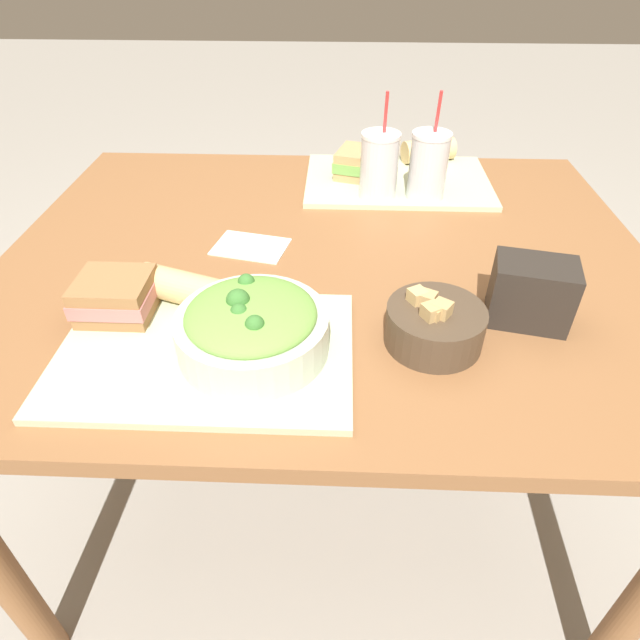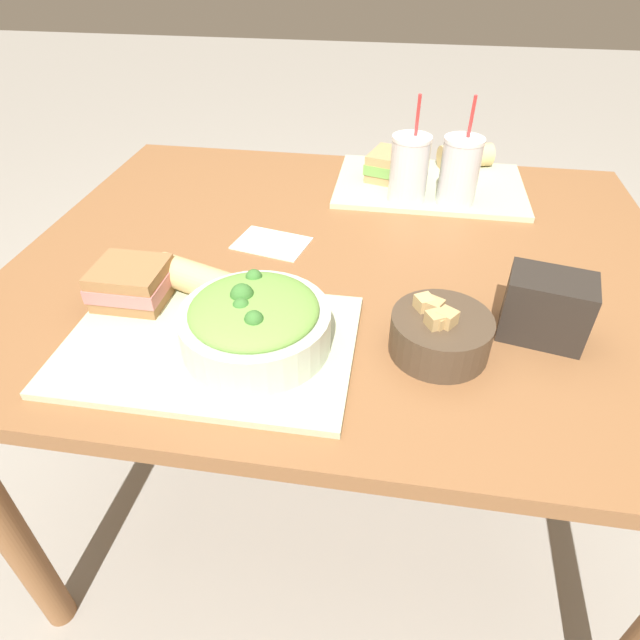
# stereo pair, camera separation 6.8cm
# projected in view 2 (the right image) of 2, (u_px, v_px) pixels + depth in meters

# --- Properties ---
(ground_plane) EXTENTS (12.00, 12.00, 0.00)m
(ground_plane) POSITION_uv_depth(u_px,v_px,m) (338.00, 480.00, 1.49)
(ground_plane) COLOR gray
(dining_table) EXTENTS (1.26, 1.02, 0.73)m
(dining_table) POSITION_uv_depth(u_px,v_px,m) (344.00, 292.00, 1.10)
(dining_table) COLOR brown
(dining_table) RESTS_ON ground_plane
(tray_near) EXTENTS (0.44, 0.30, 0.01)m
(tray_near) POSITION_uv_depth(u_px,v_px,m) (210.00, 343.00, 0.82)
(tray_near) COLOR #B2BC99
(tray_near) RESTS_ON dining_table
(tray_far) EXTENTS (0.44, 0.30, 0.01)m
(tray_far) POSITION_uv_depth(u_px,v_px,m) (429.00, 185.00, 1.28)
(tray_far) COLOR #B2BC99
(tray_far) RESTS_ON dining_table
(salad_bowl) EXTENTS (0.22, 0.22, 0.10)m
(salad_bowl) POSITION_uv_depth(u_px,v_px,m) (255.00, 322.00, 0.78)
(salad_bowl) COLOR beige
(salad_bowl) RESTS_ON tray_near
(soup_bowl) EXTENTS (0.15, 0.15, 0.08)m
(soup_bowl) POSITION_uv_depth(u_px,v_px,m) (440.00, 333.00, 0.80)
(soup_bowl) COLOR #473828
(soup_bowl) RESTS_ON dining_table
(sandwich_near) EXTENTS (0.12, 0.11, 0.06)m
(sandwich_near) POSITION_uv_depth(u_px,v_px,m) (132.00, 283.00, 0.88)
(sandwich_near) COLOR olive
(sandwich_near) RESTS_ON tray_near
(baguette_near) EXTENTS (0.18, 0.11, 0.06)m
(baguette_near) POSITION_uv_depth(u_px,v_px,m) (202.00, 281.00, 0.90)
(baguette_near) COLOR tan
(baguette_near) RESTS_ON tray_near
(sandwich_far) EXTENTS (0.14, 0.14, 0.06)m
(sandwich_far) POSITION_uv_depth(u_px,v_px,m) (393.00, 166.00, 1.28)
(sandwich_far) COLOR tan
(sandwich_far) RESTS_ON tray_far
(baguette_far) EXTENTS (0.14, 0.09, 0.06)m
(baguette_far) POSITION_uv_depth(u_px,v_px,m) (466.00, 156.00, 1.34)
(baguette_far) COLOR tan
(baguette_far) RESTS_ON tray_far
(drink_cup_dark) EXTENTS (0.09, 0.09, 0.23)m
(drink_cup_dark) POSITION_uv_depth(u_px,v_px,m) (409.00, 171.00, 1.17)
(drink_cup_dark) COLOR silver
(drink_cup_dark) RESTS_ON tray_far
(drink_cup_red) EXTENTS (0.09, 0.09, 0.23)m
(drink_cup_red) POSITION_uv_depth(u_px,v_px,m) (459.00, 173.00, 1.15)
(drink_cup_red) COLOR silver
(drink_cup_red) RESTS_ON tray_far
(chip_bag) EXTENTS (0.14, 0.11, 0.11)m
(chip_bag) POSITION_uv_depth(u_px,v_px,m) (546.00, 307.00, 0.82)
(chip_bag) COLOR #28231E
(chip_bag) RESTS_ON dining_table
(napkin_folded) EXTENTS (0.16, 0.13, 0.00)m
(napkin_folded) POSITION_uv_depth(u_px,v_px,m) (272.00, 243.00, 1.07)
(napkin_folded) COLOR silver
(napkin_folded) RESTS_ON dining_table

